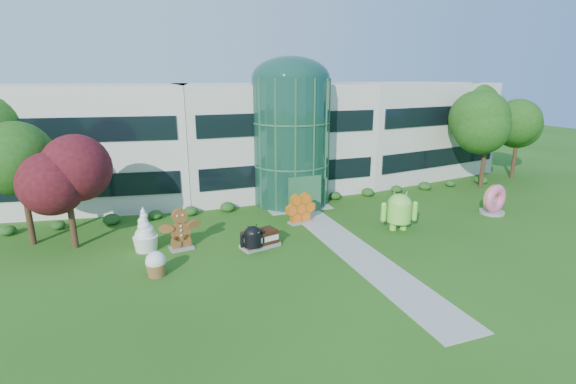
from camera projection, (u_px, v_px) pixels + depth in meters
name	position (u px, v px, depth m)	size (l,w,h in m)	color
ground	(365.00, 259.00, 23.48)	(140.00, 140.00, 0.00)	#215114
building	(268.00, 136.00, 38.50)	(46.00, 15.00, 9.30)	beige
atrium	(291.00, 142.00, 33.01)	(6.00, 6.00, 9.80)	#194738
walkway	(348.00, 246.00, 25.28)	(2.40, 20.00, 0.04)	#9E9E93
tree_red	(69.00, 200.00, 24.28)	(4.00, 4.00, 6.00)	#3F0C14
trees_backdrop	(286.00, 149.00, 34.10)	(52.00, 8.00, 8.40)	#1E4611
android_green	(399.00, 209.00, 27.61)	(2.58, 1.72, 2.92)	#79D945
android_black	(253.00, 237.00, 24.28)	(1.61, 1.08, 1.83)	black
donut	(494.00, 199.00, 30.97)	(2.21, 1.06, 2.30)	#E15587
gingerbread	(180.00, 229.00, 24.58)	(2.74, 1.06, 2.53)	brown
ice_cream_sandwich	(260.00, 239.00, 25.04)	(2.30, 1.15, 1.03)	black
honeycomb	(301.00, 210.00, 29.06)	(2.47, 0.88, 1.94)	orange
froyo	(145.00, 229.00, 24.35)	(1.55, 1.55, 2.65)	white
cupcake	(156.00, 264.00, 21.38)	(1.12, 1.12, 1.34)	white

